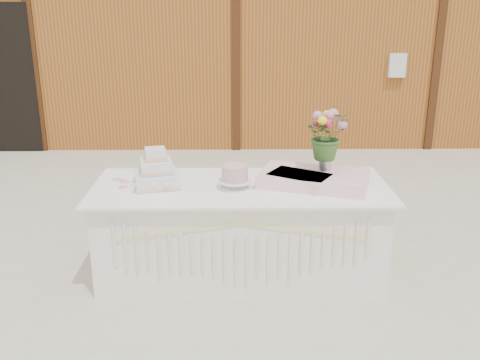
# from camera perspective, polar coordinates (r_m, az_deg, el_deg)

# --- Properties ---
(ground) EXTENTS (80.00, 80.00, 0.00)m
(ground) POSITION_cam_1_polar(r_m,az_deg,el_deg) (4.64, 0.06, -9.65)
(ground) COLOR beige
(ground) RESTS_ON ground
(barn) EXTENTS (12.60, 4.60, 3.30)m
(barn) POSITION_cam_1_polar(r_m,az_deg,el_deg) (10.10, -0.56, 15.47)
(barn) COLOR #9D5821
(barn) RESTS_ON ground
(cake_table) EXTENTS (2.40, 1.00, 0.77)m
(cake_table) POSITION_cam_1_polar(r_m,az_deg,el_deg) (4.47, 0.06, -5.29)
(cake_table) COLOR white
(cake_table) RESTS_ON ground
(wedding_cake) EXTENTS (0.41, 0.41, 0.31)m
(wedding_cake) POSITION_cam_1_polar(r_m,az_deg,el_deg) (4.35, -8.92, 0.71)
(wedding_cake) COLOR white
(wedding_cake) RESTS_ON cake_table
(pink_cake_stand) EXTENTS (0.27, 0.27, 0.19)m
(pink_cake_stand) POSITION_cam_1_polar(r_m,az_deg,el_deg) (4.24, -0.54, 0.46)
(pink_cake_stand) COLOR white
(pink_cake_stand) RESTS_ON cake_table
(satin_runner) EXTENTS (0.96, 0.73, 0.11)m
(satin_runner) POSITION_cam_1_polar(r_m,az_deg,el_deg) (4.37, 7.89, 0.14)
(satin_runner) COLOR #F7CBC7
(satin_runner) RESTS_ON cake_table
(flower_vase) EXTENTS (0.11, 0.11, 0.14)m
(flower_vase) POSITION_cam_1_polar(r_m,az_deg,el_deg) (4.41, 9.07, 1.95)
(flower_vase) COLOR #B4B4B9
(flower_vase) RESTS_ON satin_runner
(bouquet) EXTENTS (0.46, 0.44, 0.40)m
(bouquet) POSITION_cam_1_polar(r_m,az_deg,el_deg) (4.34, 9.25, 5.37)
(bouquet) COLOR #376026
(bouquet) RESTS_ON flower_vase
(loose_flowers) EXTENTS (0.18, 0.39, 0.02)m
(loose_flowers) POSITION_cam_1_polar(r_m,az_deg,el_deg) (4.51, -12.43, -0.14)
(loose_flowers) COLOR pink
(loose_flowers) RESTS_ON cake_table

